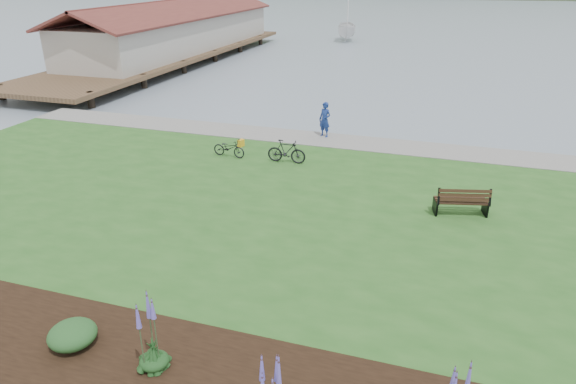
% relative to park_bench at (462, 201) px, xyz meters
% --- Properties ---
extents(ground, '(600.00, 600.00, 0.00)m').
position_rel_park_bench_xyz_m(ground, '(-5.59, -0.32, -0.93)').
color(ground, gray).
rests_on(ground, ground).
extents(lawn, '(34.00, 20.00, 0.40)m').
position_rel_park_bench_xyz_m(lawn, '(-5.59, -2.32, -0.73)').
color(lawn, '#275B20').
rests_on(lawn, ground).
extents(shoreline_path, '(34.00, 2.20, 0.03)m').
position_rel_park_bench_xyz_m(shoreline_path, '(-5.59, 6.58, -0.51)').
color(shoreline_path, gray).
rests_on(shoreline_path, lawn).
extents(pier_pavilion, '(8.00, 36.00, 5.40)m').
position_rel_park_bench_xyz_m(pier_pavilion, '(-25.59, 27.20, 1.71)').
color(pier_pavilion, '#4C3826').
rests_on(pier_pavilion, ground).
extents(park_bench, '(1.83, 1.10, 1.07)m').
position_rel_park_bench_xyz_m(park_bench, '(0.00, 0.00, 0.00)').
color(park_bench, black).
rests_on(park_bench, lawn).
extents(person, '(0.88, 0.76, 2.03)m').
position_rel_park_bench_xyz_m(person, '(-6.48, 7.05, 0.48)').
color(person, navy).
rests_on(person, lawn).
extents(bicycle_a, '(0.68, 1.56, 0.79)m').
position_rel_park_bench_xyz_m(bicycle_a, '(-9.77, 2.98, -0.13)').
color(bicycle_a, black).
rests_on(bicycle_a, lawn).
extents(bicycle_b, '(0.53, 1.68, 1.00)m').
position_rel_park_bench_xyz_m(bicycle_b, '(-7.13, 3.03, -0.03)').
color(bicycle_b, black).
rests_on(bicycle_b, lawn).
extents(sailboat, '(11.07, 11.21, 24.77)m').
position_rel_park_bench_xyz_m(sailboat, '(-13.40, 45.62, -0.93)').
color(sailboat, silver).
rests_on(sailboat, ground).
extents(pannier, '(0.27, 0.35, 0.33)m').
position_rel_park_bench_xyz_m(pannier, '(-9.82, 4.44, -0.37)').
color(pannier, gold).
rests_on(pannier, lawn).
extents(echium_4, '(0.62, 0.62, 2.15)m').
position_rel_park_bench_xyz_m(echium_4, '(-5.96, -9.49, 0.33)').
color(echium_4, '#163D18').
rests_on(echium_4, garden_bed).
extents(shrub_0, '(1.05, 1.05, 0.53)m').
position_rel_park_bench_xyz_m(shrub_0, '(-8.03, -9.42, -0.23)').
color(shrub_0, '#1E4C21').
rests_on(shrub_0, garden_bed).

